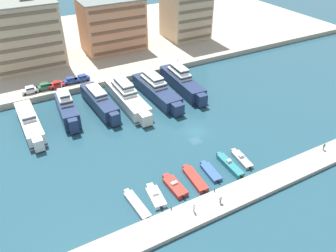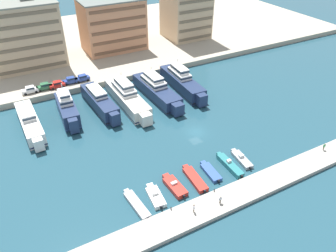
% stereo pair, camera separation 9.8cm
% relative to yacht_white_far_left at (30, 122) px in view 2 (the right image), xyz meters
% --- Properties ---
extents(ground_plane, '(400.00, 400.00, 0.00)m').
position_rel_yacht_white_far_left_xyz_m(ground_plane, '(32.46, -18.96, -1.84)').
color(ground_plane, '#234C5B').
extents(quay_promenade, '(180.00, 70.00, 1.61)m').
position_rel_yacht_white_far_left_xyz_m(quay_promenade, '(32.46, 46.91, -1.03)').
color(quay_promenade, '#ADA38E').
rests_on(quay_promenade, ground).
extents(pier_dock, '(120.00, 5.11, 0.80)m').
position_rel_yacht_white_far_left_xyz_m(pier_dock, '(32.46, -39.02, -1.43)').
color(pier_dock, '#A8A399').
rests_on(pier_dock, ground).
extents(yacht_white_far_left, '(4.09, 19.53, 6.30)m').
position_rel_yacht_white_far_left_xyz_m(yacht_white_far_left, '(0.00, 0.00, 0.00)').
color(yacht_white_far_left, white).
rests_on(yacht_white_far_left, ground).
extents(yacht_navy_left, '(4.52, 15.78, 8.24)m').
position_rel_yacht_white_far_left_xyz_m(yacht_navy_left, '(8.76, 0.83, 0.60)').
color(yacht_navy_left, navy).
rests_on(yacht_navy_left, ground).
extents(yacht_navy_mid_left, '(4.81, 19.35, 6.70)m').
position_rel_yacht_white_far_left_xyz_m(yacht_navy_mid_left, '(16.81, 1.06, 0.21)').
color(yacht_navy_mid_left, navy).
rests_on(yacht_navy_mid_left, ground).
extents(yacht_ivory_center_left, '(4.88, 22.90, 7.73)m').
position_rel_yacht_white_far_left_xyz_m(yacht_ivory_center_left, '(23.60, -0.18, 0.32)').
color(yacht_ivory_center_left, silver).
rests_on(yacht_ivory_center_left, ground).
extents(yacht_navy_center, '(5.55, 22.05, 7.70)m').
position_rel_yacht_white_far_left_xyz_m(yacht_navy_center, '(31.87, -0.47, 0.34)').
color(yacht_navy_center, navy).
rests_on(yacht_navy_center, ground).
extents(yacht_navy_center_right, '(5.00, 21.96, 8.00)m').
position_rel_yacht_white_far_left_xyz_m(yacht_navy_center_right, '(40.03, 0.30, 0.46)').
color(yacht_navy_center_right, navy).
rests_on(yacht_navy_center_right, ground).
extents(motorboat_grey_far_left, '(2.27, 7.98, 0.81)m').
position_rel_yacht_white_far_left_xyz_m(motorboat_grey_far_left, '(11.77, -32.60, -1.48)').
color(motorboat_grey_far_left, '#9EA3A8').
rests_on(motorboat_grey_far_left, ground).
extents(motorboat_white_left, '(2.63, 6.20, 1.26)m').
position_rel_yacht_white_far_left_xyz_m(motorboat_white_left, '(15.40, -32.50, -1.41)').
color(motorboat_white_left, white).
rests_on(motorboat_white_left, ground).
extents(motorboat_red_mid_left, '(2.45, 6.62, 1.27)m').
position_rel_yacht_white_far_left_xyz_m(motorboat_red_mid_left, '(19.53, -31.97, -1.36)').
color(motorboat_red_mid_left, red).
rests_on(motorboat_red_mid_left, ground).
extents(motorboat_red_center_left, '(2.31, 7.82, 0.85)m').
position_rel_yacht_white_far_left_xyz_m(motorboat_red_center_left, '(23.79, -32.04, -1.43)').
color(motorboat_red_center_left, red).
rests_on(motorboat_red_center_left, ground).
extents(motorboat_blue_center, '(2.25, 6.27, 0.81)m').
position_rel_yacht_white_far_left_xyz_m(motorboat_blue_center, '(27.48, -31.84, -1.47)').
color(motorboat_blue_center, '#33569E').
rests_on(motorboat_blue_center, ground).
extents(motorboat_teal_center_right, '(1.72, 7.93, 1.54)m').
position_rel_yacht_white_far_left_xyz_m(motorboat_teal_center_right, '(31.75, -32.14, -1.31)').
color(motorboat_teal_center_right, teal).
rests_on(motorboat_teal_center_right, ground).
extents(motorboat_grey_mid_right, '(2.36, 6.55, 1.29)m').
position_rel_yacht_white_far_left_xyz_m(motorboat_grey_mid_right, '(35.07, -31.70, -1.44)').
color(motorboat_grey_mid_right, '#9EA3A8').
rests_on(motorboat_grey_mid_right, ground).
extents(car_white_far_left, '(4.10, 1.93, 1.80)m').
position_rel_yacht_white_far_left_xyz_m(car_white_far_left, '(2.61, 14.79, 0.75)').
color(car_white_far_left, white).
rests_on(car_white_far_left, quay_promenade).
extents(car_green_left, '(4.10, 1.93, 1.80)m').
position_rel_yacht_white_far_left_xyz_m(car_green_left, '(6.32, 14.94, 0.75)').
color(car_green_left, '#2D6642').
rests_on(car_green_left, quay_promenade).
extents(car_red_mid_left, '(4.11, 1.94, 1.80)m').
position_rel_yacht_white_far_left_xyz_m(car_red_mid_left, '(9.52, 14.43, 0.75)').
color(car_red_mid_left, red).
rests_on(car_red_mid_left, quay_promenade).
extents(car_blue_center_left, '(4.11, 1.93, 1.80)m').
position_rel_yacht_white_far_left_xyz_m(car_blue_center_left, '(13.29, 15.25, 0.75)').
color(car_blue_center_left, '#28428E').
rests_on(car_blue_center_left, quay_promenade).
extents(car_blue_center, '(4.18, 2.09, 1.80)m').
position_rel_yacht_white_far_left_xyz_m(car_blue_center, '(16.57, 15.14, 0.75)').
color(car_blue_center, '#28428E').
rests_on(car_blue_center, quay_promenade).
extents(apartment_block_far_left, '(20.91, 16.07, 20.73)m').
position_rel_yacht_white_far_left_xyz_m(apartment_block_far_left, '(5.82, 34.85, 9.18)').
color(apartment_block_far_left, '#C6AD89').
rests_on(apartment_block_far_left, quay_promenade).
extents(apartment_block_left, '(20.07, 12.96, 18.41)m').
position_rel_yacht_white_far_left_xyz_m(apartment_block_left, '(33.40, 34.34, 8.03)').
color(apartment_block_left, tan).
rests_on(apartment_block_left, quay_promenade).
extents(apartment_block_mid_left, '(14.80, 13.90, 27.39)m').
position_rel_yacht_white_far_left_xyz_m(apartment_block_mid_left, '(60.92, 33.32, 12.54)').
color(apartment_block_mid_left, '#C6AD89').
rests_on(apartment_block_mid_left, quay_promenade).
extents(pedestrian_near_edge, '(0.61, 0.23, 1.58)m').
position_rel_yacht_white_far_left_xyz_m(pedestrian_near_edge, '(51.32, -37.73, -0.10)').
color(pedestrian_near_edge, '#7A6B56').
rests_on(pedestrian_near_edge, pier_dock).
extents(pedestrian_mid_deck, '(0.62, 0.24, 1.59)m').
position_rel_yacht_white_far_left_xyz_m(pedestrian_mid_deck, '(24.16, -39.40, -0.09)').
color(pedestrian_mid_deck, '#7A6B56').
rests_on(pedestrian_mid_deck, pier_dock).
extents(pedestrian_far_side, '(0.37, 0.63, 1.70)m').
position_rel_yacht_white_far_left_xyz_m(pedestrian_far_side, '(19.21, -38.89, -0.02)').
color(pedestrian_far_side, '#7A6B56').
rests_on(pedestrian_far_side, pier_dock).
extents(bollard_west, '(0.20, 0.20, 0.61)m').
position_rel_yacht_white_far_left_xyz_m(bollard_west, '(16.20, -36.71, -0.71)').
color(bollard_west, '#2D2D33').
rests_on(bollard_west, pier_dock).
extents(bollard_west_mid, '(0.20, 0.20, 0.61)m').
position_rel_yacht_white_far_left_xyz_m(bollard_west_mid, '(24.86, -36.71, -0.71)').
color(bollard_west_mid, '#2D2D33').
rests_on(bollard_west_mid, pier_dock).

